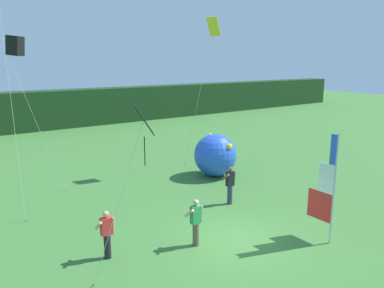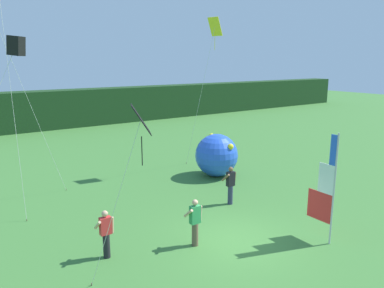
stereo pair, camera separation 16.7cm
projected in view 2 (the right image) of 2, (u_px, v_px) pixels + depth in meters
name	position (u px, v px, depth m)	size (l,w,h in m)	color
ground_plane	(237.00, 241.00, 13.03)	(120.00, 120.00, 0.00)	#3D7533
distant_treeline	(44.00, 110.00, 33.82)	(80.00, 2.40, 3.47)	#193819
banner_flag	(326.00, 190.00, 12.64)	(0.06, 1.03, 3.88)	#B7B7BC
person_near_banner	(195.00, 221.00, 12.52)	(0.55, 0.48, 1.65)	brown
person_mid_field	(230.00, 184.00, 16.17)	(0.55, 0.48, 1.69)	#2D334C
person_far_left	(106.00, 233.00, 11.75)	(0.55, 0.48, 1.59)	black
inflatable_balloon	(217.00, 155.00, 20.11)	(2.31, 2.31, 2.31)	blue
kite_yellow_diamond_0	(214.00, 33.00, 19.76)	(0.78, 2.43, 8.36)	brown
kite_black_box_1	(16.00, 47.00, 13.54)	(3.57, 0.70, 7.05)	brown
kite_black_diamond_5	(138.00, 129.00, 8.64)	(1.21, 1.99, 5.18)	brown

